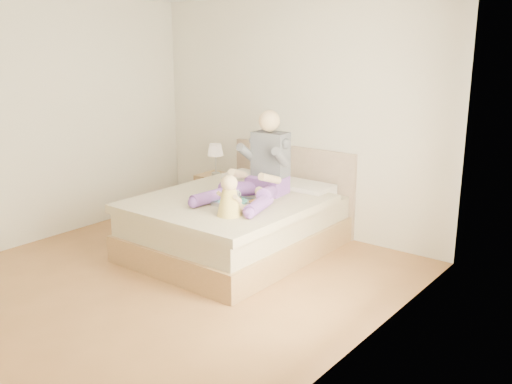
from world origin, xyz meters
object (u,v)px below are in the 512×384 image
Objects in this scene: bed at (240,221)px; baby at (230,199)px; nightstand at (217,196)px; tray at (241,201)px; adult at (261,171)px.

baby reaches higher than bed.
bed is 5.53× the size of baby.
tray is (1.23, -1.01, 0.37)m from nightstand.
adult is at bearing 106.47° from baby.
nightstand is 1.39× the size of baby.
tray is at bearing -40.84° from nightstand.
tray is at bearing 116.09° from baby.
bed reaches higher than tray.
nightstand is 0.48× the size of adult.
tray is (0.03, -0.38, -0.24)m from adult.
adult is (1.20, -0.64, 0.61)m from nightstand.
adult is 0.75m from baby.
baby reaches higher than nightstand.
baby is at bearing -45.79° from nightstand.
bed is 1.25m from nightstand.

